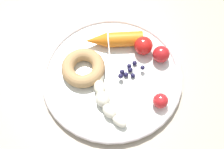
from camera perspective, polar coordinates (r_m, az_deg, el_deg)
The scene contains 9 objects.
dining_table at distance 0.75m, azimuth -3.18°, elevation -3.83°, with size 1.03×0.74×0.77m.
plate at distance 0.64m, azimuth 0.00°, elevation -0.12°, with size 0.32×0.32×0.02m.
banana at distance 0.60m, azimuth -1.41°, elevation -4.89°, with size 0.14×0.08×0.03m.
carrot_orange at distance 0.66m, azimuth 0.51°, elevation 7.04°, with size 0.05×0.13×0.03m.
donut at distance 0.63m, azimuth -5.81°, elevation 1.49°, with size 0.10×0.10×0.03m, color tan.
blueberry_pile at distance 0.63m, azimuth 3.48°, elevation 0.78°, with size 0.05×0.06×0.02m.
tomato_near at distance 0.65m, azimuth 9.88°, elevation 4.05°, with size 0.04×0.04×0.04m, color red.
tomato_mid at distance 0.65m, azimuth 6.37°, elevation 5.81°, with size 0.04×0.04×0.04m, color red.
tomato_far at distance 0.60m, azimuth 9.77°, elevation -5.25°, with size 0.03×0.03×0.03m, color red.
Camera 1 is at (0.30, 0.06, 1.34)m, focal length 45.29 mm.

